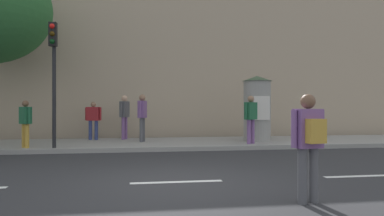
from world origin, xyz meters
The scene contains 12 objects.
ground_plane centered at (0.00, 0.00, 0.00)m, with size 80.00×80.00×0.00m, color #2B2B2D.
sidewalk_curb centered at (0.00, 7.00, 0.07)m, with size 36.00×4.00×0.15m, color gray.
lane_markings centered at (0.00, 0.00, 0.00)m, with size 25.80×0.16×0.01m.
building_backdrop centered at (0.00, 12.00, 4.13)m, with size 36.00×5.00×8.25m, color tan.
traffic_light centered at (-3.33, 5.24, 2.85)m, with size 0.24×0.45×3.99m.
poster_column centered at (3.97, 6.80, 1.44)m, with size 1.16×1.16×2.53m.
pedestrian_in_light_jacket centered at (1.78, -1.93, 0.98)m, with size 0.57×0.44×1.66m.
pedestrian_tallest centered at (-2.38, 8.24, 1.06)m, with size 0.65×0.46×1.53m.
pedestrian_with_bag centered at (-0.47, 7.08, 1.23)m, with size 0.37×0.65×1.80m.
pedestrian_near_pole centered at (-1.16, 8.26, 1.22)m, with size 0.41×0.59×1.80m.
pedestrian_in_red_top centered at (-4.25, 5.53, 1.04)m, with size 0.47×0.51×1.53m.
pedestrian_in_dark_shirt centered at (3.35, 5.67, 1.18)m, with size 0.55×0.50×1.72m.
Camera 1 is at (-0.86, -7.24, 1.46)m, focal length 35.09 mm.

